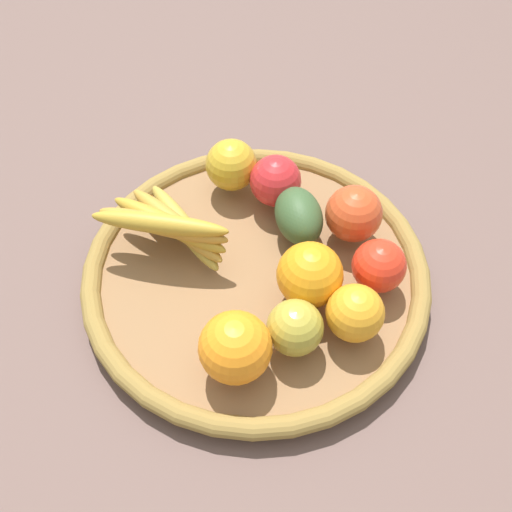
{
  "coord_description": "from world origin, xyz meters",
  "views": [
    {
      "loc": [
        -0.17,
        -0.44,
        0.67
      ],
      "look_at": [
        0.0,
        0.0,
        0.06
      ],
      "focal_mm": 42.88,
      "sensor_mm": 36.0,
      "label": 1
    }
  ],
  "objects": [
    {
      "name": "ground_plane",
      "position": [
        0.0,
        0.0,
        0.0
      ],
      "size": [
        2.4,
        2.4,
        0.0
      ],
      "primitive_type": "plane",
      "color": "brown",
      "rests_on": "ground"
    },
    {
      "name": "basket",
      "position": [
        0.0,
        0.0,
        0.02
      ],
      "size": [
        0.45,
        0.45,
        0.04
      ],
      "color": "olive",
      "rests_on": "ground_plane"
    },
    {
      "name": "orange_0",
      "position": [
        0.04,
        -0.06,
        0.08
      ],
      "size": [
        0.11,
        0.11,
        0.08
      ],
      "primitive_type": "sphere",
      "rotation": [
        0.0,
        0.0,
        2.61
      ],
      "color": "orange",
      "rests_on": "basket"
    },
    {
      "name": "orange_1",
      "position": [
        0.07,
        -0.13,
        0.07
      ],
      "size": [
        0.09,
        0.09,
        0.07
      ],
      "primitive_type": "sphere",
      "rotation": [
        0.0,
        0.0,
        5.97
      ],
      "color": "orange",
      "rests_on": "basket"
    },
    {
      "name": "banana_bunch",
      "position": [
        -0.09,
        0.08,
        0.08
      ],
      "size": [
        0.16,
        0.18,
        0.07
      ],
      "color": "#AE9237",
      "rests_on": "basket"
    },
    {
      "name": "orange_2",
      "position": [
        -0.07,
        -0.12,
        0.08
      ],
      "size": [
        0.1,
        0.1,
        0.08
      ],
      "primitive_type": "sphere",
      "rotation": [
        0.0,
        0.0,
        1.84
      ],
      "color": "orange",
      "rests_on": "basket"
    },
    {
      "name": "apple_2",
      "position": [
        0.13,
        -0.08,
        0.07
      ],
      "size": [
        0.09,
        0.09,
        0.07
      ],
      "primitive_type": "sphere",
      "rotation": [
        0.0,
        0.0,
        1.94
      ],
      "color": "red",
      "rests_on": "basket"
    },
    {
      "name": "apple_3",
      "position": [
        0.0,
        -0.12,
        0.07
      ],
      "size": [
        0.08,
        0.08,
        0.07
      ],
      "primitive_type": "sphere",
      "rotation": [
        0.0,
        0.0,
        3.5
      ],
      "color": "#A49433",
      "rests_on": "basket"
    },
    {
      "name": "apple_4",
      "position": [
        0.07,
        0.1,
        0.07
      ],
      "size": [
        0.1,
        0.1,
        0.07
      ],
      "primitive_type": "sphere",
      "rotation": [
        0.0,
        0.0,
        5.8
      ],
      "color": "red",
      "rests_on": "basket"
    },
    {
      "name": "apple_1",
      "position": [
        0.14,
        0.01,
        0.08
      ],
      "size": [
        0.09,
        0.09,
        0.07
      ],
      "primitive_type": "sphere",
      "rotation": [
        0.0,
        0.0,
        0.17
      ],
      "color": "#C84622",
      "rests_on": "basket"
    },
    {
      "name": "avocado",
      "position": [
        0.07,
        0.03,
        0.07
      ],
      "size": [
        0.07,
        0.1,
        0.06
      ],
      "primitive_type": "ellipsoid",
      "rotation": [
        0.0,
        0.0,
        4.58
      ],
      "color": "#35502C",
      "rests_on": "basket"
    },
    {
      "name": "apple_0",
      "position": [
        0.02,
        0.15,
        0.07
      ],
      "size": [
        0.1,
        0.1,
        0.07
      ],
      "primitive_type": "sphere",
      "rotation": [
        0.0,
        0.0,
        2.52
      ],
      "color": "gold",
      "rests_on": "basket"
    }
  ]
}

